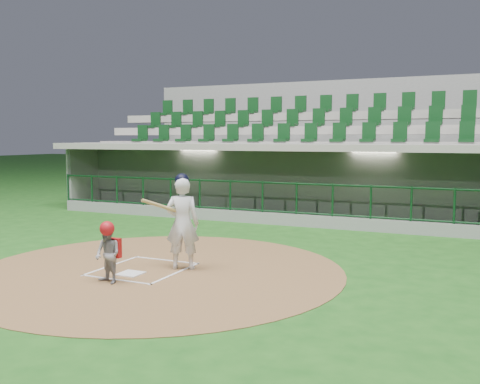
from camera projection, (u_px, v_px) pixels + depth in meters
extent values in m
plane|color=#1A4E16|center=(152.00, 267.00, 10.71)|extent=(120.00, 120.00, 0.00)
cylinder|color=brown|center=(159.00, 270.00, 10.40)|extent=(7.20, 7.20, 0.01)
cube|color=white|center=(131.00, 274.00, 10.07)|extent=(0.43, 0.43, 0.02)
cube|color=white|center=(112.00, 265.00, 10.74)|extent=(0.05, 1.80, 0.01)
cube|color=white|center=(176.00, 273.00, 10.13)|extent=(0.05, 1.80, 0.01)
cube|color=white|center=(166.00, 260.00, 11.20)|extent=(1.55, 0.05, 0.01)
cube|color=silver|center=(116.00, 280.00, 9.66)|extent=(1.55, 0.05, 0.01)
cube|color=slate|center=(280.00, 233.00, 17.56)|extent=(15.00, 3.00, 0.10)
cube|color=slate|center=(296.00, 187.00, 18.87)|extent=(15.00, 0.20, 2.70)
cube|color=beige|center=(295.00, 180.00, 18.74)|extent=(13.50, 0.04, 0.90)
cube|color=gray|center=(96.00, 183.00, 20.50)|extent=(0.20, 3.00, 2.70)
cube|color=gray|center=(278.00, 147.00, 17.05)|extent=(15.40, 3.50, 0.20)
cube|color=gray|center=(262.00, 219.00, 16.09)|extent=(15.00, 0.15, 0.40)
cube|color=black|center=(263.00, 167.00, 15.93)|extent=(15.00, 0.01, 0.95)
cube|color=brown|center=(290.00, 221.00, 18.49)|extent=(12.75, 0.40, 0.45)
cube|color=white|center=(199.00, 150.00, 18.52)|extent=(1.30, 0.35, 0.04)
cube|color=white|center=(374.00, 151.00, 16.06)|extent=(1.30, 0.35, 0.04)
imported|color=#A61116|center=(141.00, 192.00, 20.92)|extent=(1.40, 1.03, 1.93)
imported|color=maroon|center=(236.00, 200.00, 19.00)|extent=(1.12, 0.82, 1.76)
imported|color=maroon|center=(330.00, 206.00, 17.75)|extent=(0.90, 0.69, 1.65)
imported|color=maroon|center=(480.00, 215.00, 15.90)|extent=(1.47, 0.54, 1.56)
cube|color=slate|center=(310.00, 176.00, 20.34)|extent=(17.00, 6.50, 2.50)
cube|color=#9C968D|center=(298.00, 146.00, 18.86)|extent=(16.60, 0.95, 0.30)
cube|color=#A09990|center=(306.00, 131.00, 19.67)|extent=(16.60, 0.95, 0.30)
cube|color=gray|center=(313.00, 116.00, 20.48)|extent=(16.60, 0.95, 0.30)
cube|color=slate|center=(333.00, 139.00, 23.24)|extent=(17.00, 0.25, 5.05)
imported|color=silver|center=(182.00, 224.00, 10.39)|extent=(0.76, 0.63, 1.80)
sphere|color=black|center=(182.00, 180.00, 10.30)|extent=(0.28, 0.28, 0.28)
cylinder|color=#AB8B4E|center=(164.00, 207.00, 10.23)|extent=(0.58, 0.79, 0.39)
imported|color=gray|center=(108.00, 254.00, 9.40)|extent=(0.59, 0.52, 1.03)
sphere|color=#B2131A|center=(107.00, 229.00, 9.36)|extent=(0.26, 0.26, 0.26)
cube|color=#AF1214|center=(113.00, 248.00, 9.53)|extent=(0.32, 0.10, 0.35)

